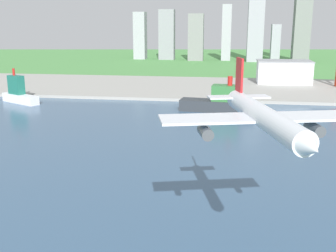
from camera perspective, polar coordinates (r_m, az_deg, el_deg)
name	(u,v)px	position (r m, az deg, el deg)	size (l,w,h in m)	color
ground_plane	(224,147)	(210.79, 7.78, -2.89)	(2400.00, 2400.00, 0.00)	#4F9149
water_bay	(221,194)	(154.28, 7.37, -9.28)	(840.00, 360.00, 0.15)	#385675
industrial_pier	(228,88)	(396.34, 8.30, 5.21)	(840.00, 140.00, 2.50)	#9D9C95
airplane_landing	(264,118)	(83.58, 13.11, 1.12)	(41.62, 44.51, 14.46)	silver
container_barge	(220,102)	(293.30, 7.19, 3.33)	(53.80, 20.18, 25.25)	#2D3338
ferry_boat	(19,93)	(344.19, -19.97, 4.31)	(37.00, 24.95, 26.71)	white
warehouse_main	(284,72)	(432.73, 15.73, 7.25)	(53.10, 33.10, 22.64)	silver
distant_skyline	(237,24)	(708.31, 9.52, 13.70)	(292.02, 51.02, 156.86)	#9C9EA6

